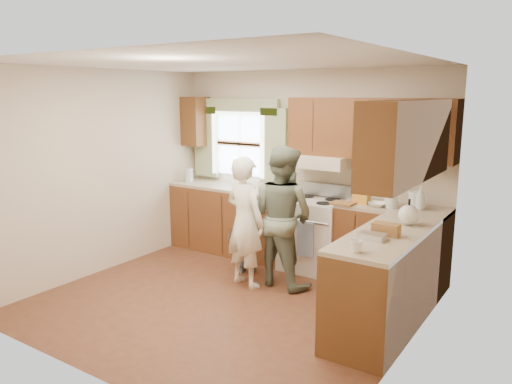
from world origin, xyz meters
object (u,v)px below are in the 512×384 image
Objects in this scene: stove at (315,233)px; woman_left at (245,222)px; child at (248,239)px; woman_right at (282,216)px.

stove is 0.71× the size of woman_left.
child is (-0.20, 0.34, -0.32)m from woman_left.
woman_right reaches higher than stove.
woman_right is 1.87× the size of child.
stove is at bearing -157.28° from child.
stove is 1.22× the size of child.
woman_left is 0.93× the size of woman_right.
woman_left is 0.43m from woman_right.
woman_right reaches higher than woman_left.
woman_right is 0.66m from child.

